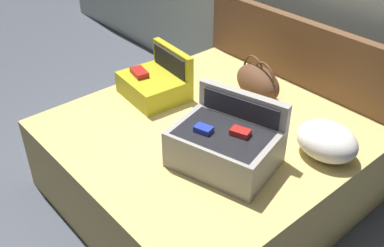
# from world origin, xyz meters

# --- Properties ---
(ground_plane) EXTENTS (12.00, 12.00, 0.00)m
(ground_plane) POSITION_xyz_m (0.00, 0.00, 0.00)
(ground_plane) COLOR #4C515B
(bed) EXTENTS (1.85, 1.87, 0.58)m
(bed) POSITION_xyz_m (0.00, 0.40, 0.29)
(bed) COLOR tan
(bed) RESTS_ON ground
(headboard) EXTENTS (1.89, 0.08, 1.09)m
(headboard) POSITION_xyz_m (0.00, 1.38, 0.54)
(headboard) COLOR brown
(headboard) RESTS_ON ground
(hard_case_large) EXTENTS (0.69, 0.59, 0.40)m
(hard_case_large) POSITION_xyz_m (0.34, 0.22, 0.72)
(hard_case_large) COLOR gray
(hard_case_large) RESTS_ON bed
(hard_case_medium) EXTENTS (0.50, 0.44, 0.35)m
(hard_case_medium) POSITION_xyz_m (-0.58, 0.40, 0.68)
(hard_case_medium) COLOR gold
(hard_case_medium) RESTS_ON bed
(duffel_bag) EXTENTS (0.46, 0.32, 0.31)m
(duffel_bag) POSITION_xyz_m (-0.06, 0.96, 0.71)
(duffel_bag) COLOR brown
(duffel_bag) RESTS_ON bed
(pillow_near_headboard) EXTENTS (0.41, 0.34, 0.22)m
(pillow_near_headboard) POSITION_xyz_m (0.69, 0.75, 0.68)
(pillow_near_headboard) COLOR white
(pillow_near_headboard) RESTS_ON bed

